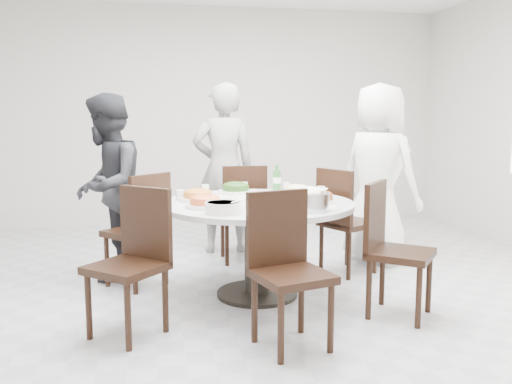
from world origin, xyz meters
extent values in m
cube|color=#B4B4B9|center=(0.00, 0.00, 0.00)|extent=(6.00, 6.00, 0.01)
cube|color=beige|center=(0.00, 3.00, 1.40)|extent=(6.00, 0.01, 2.80)
cylinder|color=silver|center=(-0.04, -0.05, 0.38)|extent=(1.50, 1.50, 0.75)
cube|color=black|center=(0.89, 0.43, 0.47)|extent=(0.56, 0.56, 0.95)
cube|color=black|center=(0.01, 1.01, 0.47)|extent=(0.42, 0.42, 0.95)
cube|color=black|center=(-0.98, 0.40, 0.47)|extent=(0.59, 0.59, 0.95)
cube|color=black|center=(-1.01, -0.67, 0.47)|extent=(0.59, 0.59, 0.95)
cube|color=black|center=(-0.02, -1.05, 0.47)|extent=(0.52, 0.52, 0.95)
cube|color=black|center=(0.86, -0.67, 0.47)|extent=(0.59, 0.59, 0.95)
imported|color=white|center=(1.30, 0.74, 0.86)|extent=(0.91, 1.00, 1.72)
imported|color=black|center=(-0.11, 1.40, 0.87)|extent=(0.64, 0.42, 1.74)
imported|color=black|center=(-1.22, 0.68, 0.80)|extent=(0.73, 0.87, 1.60)
cylinder|color=white|center=(-0.13, 0.46, 0.79)|extent=(0.29, 0.29, 0.08)
cylinder|color=white|center=(0.35, 0.23, 0.78)|extent=(0.25, 0.25, 0.07)
cylinder|color=white|center=(-0.49, 0.09, 0.79)|extent=(0.28, 0.28, 0.08)
cylinder|color=white|center=(0.42, -0.18, 0.78)|extent=(0.27, 0.27, 0.07)
cylinder|color=white|center=(-0.46, -0.24, 0.79)|extent=(0.28, 0.28, 0.07)
cylinder|color=silver|center=(0.25, -0.48, 0.81)|extent=(0.29, 0.29, 0.12)
cylinder|color=white|center=(-0.36, -0.49, 0.79)|extent=(0.25, 0.25, 0.08)
cylinder|color=#2B6C2E|center=(0.23, 0.46, 0.87)|extent=(0.07, 0.07, 0.24)
cylinder|color=white|center=(-0.03, 0.60, 0.79)|extent=(0.07, 0.07, 0.08)
camera|label=1|loc=(-0.83, -4.11, 1.41)|focal=38.00mm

